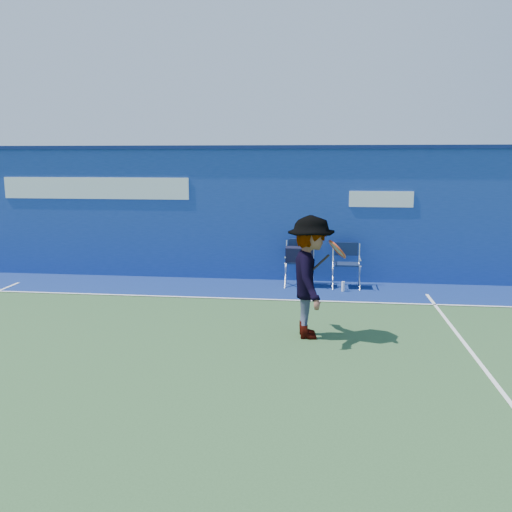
# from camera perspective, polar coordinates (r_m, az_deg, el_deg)

# --- Properties ---
(ground) EXTENTS (80.00, 80.00, 0.00)m
(ground) POSITION_cam_1_polar(r_m,az_deg,el_deg) (8.09, -10.09, -10.12)
(ground) COLOR #2D502A
(ground) RESTS_ON ground
(stadium_wall) EXTENTS (24.00, 0.50, 3.08)m
(stadium_wall) POSITION_cam_1_polar(r_m,az_deg,el_deg) (12.71, -3.54, 4.63)
(stadium_wall) COLOR navy
(stadium_wall) RESTS_ON ground
(out_of_bounds_strip) EXTENTS (24.00, 1.80, 0.01)m
(out_of_bounds_strip) POSITION_cam_1_polar(r_m,az_deg,el_deg) (11.90, -4.39, -3.33)
(out_of_bounds_strip) COLOR navy
(out_of_bounds_strip) RESTS_ON ground
(court_lines) EXTENTS (24.00, 12.00, 0.01)m
(court_lines) POSITION_cam_1_polar(r_m,az_deg,el_deg) (8.63, -8.93, -8.69)
(court_lines) COLOR white
(court_lines) RESTS_ON out_of_bounds_strip
(directors_chair_left) EXTENTS (0.60, 0.56, 1.02)m
(directors_chair_left) POSITION_cam_1_polar(r_m,az_deg,el_deg) (11.97, 4.59, -1.14)
(directors_chair_left) COLOR silver
(directors_chair_left) RESTS_ON ground
(directors_chair_right) EXTENTS (0.58, 0.52, 0.96)m
(directors_chair_right) POSITION_cam_1_polar(r_m,az_deg,el_deg) (11.99, 9.46, -1.88)
(directors_chair_right) COLOR silver
(directors_chair_right) RESTS_ON ground
(water_bottle) EXTENTS (0.07, 0.07, 0.22)m
(water_bottle) POSITION_cam_1_polar(r_m,az_deg,el_deg) (11.66, 9.16, -3.19)
(water_bottle) COLOR silver
(water_bottle) RESTS_ON ground
(tennis_player) EXTENTS (1.01, 1.32, 1.93)m
(tennis_player) POSITION_cam_1_polar(r_m,az_deg,el_deg) (8.50, 5.76, -2.22)
(tennis_player) COLOR #EA4738
(tennis_player) RESTS_ON ground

